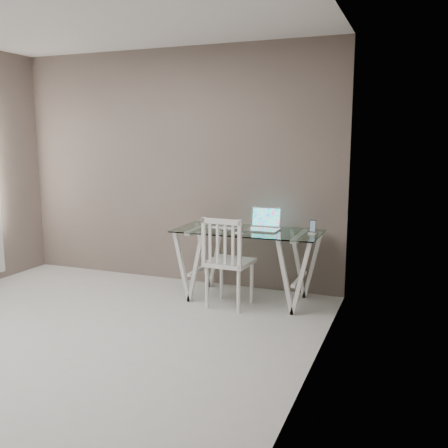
{
  "coord_description": "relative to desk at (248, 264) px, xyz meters",
  "views": [
    {
      "loc": [
        2.66,
        -3.0,
        1.68
      ],
      "look_at": [
        0.9,
        1.51,
        0.85
      ],
      "focal_mm": 40.0,
      "sensor_mm": 36.0,
      "label": 1
    }
  ],
  "objects": [
    {
      "name": "room",
      "position": [
        -1.12,
        -1.79,
        1.33
      ],
      "size": [
        4.5,
        4.52,
        2.71
      ],
      "color": "#B6B4AE",
      "rests_on": "ground"
    },
    {
      "name": "desk",
      "position": [
        0.0,
        0.0,
        0.0
      ],
      "size": [
        1.5,
        0.7,
        0.75
      ],
      "color": "silver",
      "rests_on": "ground"
    },
    {
      "name": "chair",
      "position": [
        -0.11,
        -0.33,
        0.13
      ],
      "size": [
        0.45,
        0.45,
        0.93
      ],
      "rotation": [
        0.0,
        0.0,
        -0.06
      ],
      "color": "white",
      "rests_on": "ground"
    },
    {
      "name": "laptop",
      "position": [
        0.14,
        0.09,
        0.42
      ],
      "size": [
        0.33,
        0.27,
        0.23
      ],
      "color": "silver",
      "rests_on": "desk"
    },
    {
      "name": "keyboard",
      "position": [
        -0.28,
        -0.0,
        0.37
      ],
      "size": [
        0.31,
        0.13,
        0.01
      ],
      "primitive_type": "cube",
      "color": "silver",
      "rests_on": "desk"
    },
    {
      "name": "mouse",
      "position": [
        -0.01,
        -0.27,
        0.38
      ],
      "size": [
        0.1,
        0.06,
        0.03
      ],
      "primitive_type": "ellipsoid",
      "color": "white",
      "rests_on": "desk"
    },
    {
      "name": "phone_dock",
      "position": [
        0.66,
        0.04,
        0.4
      ],
      "size": [
        0.08,
        0.08,
        0.14
      ],
      "color": "white",
      "rests_on": "desk"
    }
  ]
}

